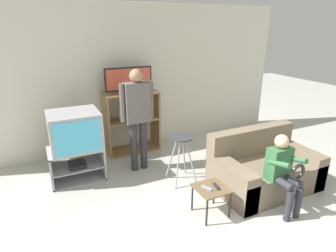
# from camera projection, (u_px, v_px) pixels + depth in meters

# --- Properties ---
(wall_back) EXTENTS (6.40, 0.06, 2.60)m
(wall_back) POSITION_uv_depth(u_px,v_px,m) (129.00, 78.00, 5.12)
(wall_back) COLOR silver
(wall_back) RESTS_ON ground_plane
(tv_stand) EXTENTS (0.78, 0.55, 0.49)m
(tv_stand) POSITION_uv_depth(u_px,v_px,m) (77.00, 164.00, 4.25)
(tv_stand) COLOR #939399
(tv_stand) RESTS_ON ground_plane
(television_main) EXTENTS (0.71, 0.64, 0.56)m
(television_main) POSITION_uv_depth(u_px,v_px,m) (75.00, 131.00, 4.09)
(television_main) COLOR #9E9EA3
(television_main) RESTS_ON tv_stand
(media_shelf) EXTENTS (0.96, 0.43, 1.12)m
(media_shelf) POSITION_uv_depth(u_px,v_px,m) (132.00, 122.00, 5.09)
(media_shelf) COLOR #9E7A51
(media_shelf) RESTS_ON ground_plane
(television_flat) EXTENTS (0.83, 0.20, 0.44)m
(television_flat) POSITION_uv_depth(u_px,v_px,m) (129.00, 81.00, 4.82)
(television_flat) COLOR black
(television_flat) RESTS_ON media_shelf
(folding_stool) EXTENTS (0.37, 0.36, 0.72)m
(folding_stool) POSITION_uv_depth(u_px,v_px,m) (181.00, 147.00, 4.06)
(folding_stool) COLOR #99999E
(folding_stool) RESTS_ON ground_plane
(snack_table) EXTENTS (0.38, 0.38, 0.38)m
(snack_table) POSITION_uv_depth(u_px,v_px,m) (211.00, 192.00, 3.39)
(snack_table) COLOR brown
(snack_table) RESTS_ON ground_plane
(remote_control_black) EXTENTS (0.06, 0.15, 0.02)m
(remote_control_black) POSITION_uv_depth(u_px,v_px,m) (216.00, 186.00, 3.38)
(remote_control_black) COLOR #232328
(remote_control_black) RESTS_ON snack_table
(remote_control_white) EXTENTS (0.09, 0.15, 0.02)m
(remote_control_white) POSITION_uv_depth(u_px,v_px,m) (207.00, 188.00, 3.35)
(remote_control_white) COLOR gray
(remote_control_white) RESTS_ON snack_table
(couch) EXTENTS (1.44, 0.88, 0.80)m
(couch) POSITION_uv_depth(u_px,v_px,m) (263.00, 169.00, 4.02)
(couch) COLOR #756651
(couch) RESTS_ON ground_plane
(person_standing_adult) EXTENTS (0.53, 0.20, 1.62)m
(person_standing_adult) POSITION_uv_depth(u_px,v_px,m) (137.00, 111.00, 4.27)
(person_standing_adult) COLOR #2D2D33
(person_standing_adult) RESTS_ON ground_plane
(person_seated_child) EXTENTS (0.33, 0.43, 0.99)m
(person_seated_child) POSITION_uv_depth(u_px,v_px,m) (283.00, 168.00, 3.41)
(person_seated_child) COLOR #2D2D38
(person_seated_child) RESTS_ON ground_plane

